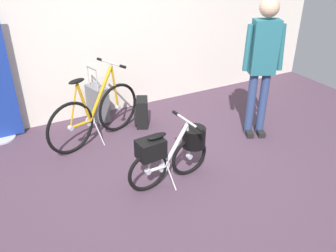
# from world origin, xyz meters

# --- Properties ---
(ground_plane) EXTENTS (7.43, 7.43, 0.00)m
(ground_plane) POSITION_xyz_m (0.00, 0.00, 0.00)
(ground_plane) COLOR #473342
(back_wall) EXTENTS (7.43, 0.10, 3.11)m
(back_wall) POSITION_xyz_m (0.00, 2.15, 1.55)
(back_wall) COLOR silver
(back_wall) RESTS_ON ground_plane
(folding_bike_foreground) EXTENTS (1.00, 0.53, 0.72)m
(folding_bike_foreground) POSITION_xyz_m (-0.15, 0.07, 0.39)
(folding_bike_foreground) COLOR black
(folding_bike_foreground) RESTS_ON ground_plane
(display_bike_left) EXTENTS (1.37, 0.66, 1.01)m
(display_bike_left) POSITION_xyz_m (-0.62, 1.32, 0.38)
(display_bike_left) COLOR black
(display_bike_left) RESTS_ON ground_plane
(visitor_near_wall) EXTENTS (0.49, 0.36, 1.80)m
(visitor_near_wall) POSITION_xyz_m (1.36, 0.49, 1.05)
(visitor_near_wall) COLOR navy
(visitor_near_wall) RESTS_ON ground_plane
(rolling_suitcase) EXTENTS (0.26, 0.39, 0.83)m
(rolling_suitcase) POSITION_xyz_m (-0.42, 1.85, 0.28)
(rolling_suitcase) COLOR slate
(rolling_suitcase) RESTS_ON ground_plane
(backpack_on_floor) EXTENTS (0.27, 0.33, 0.41)m
(backpack_on_floor) POSITION_xyz_m (0.08, 1.42, 0.20)
(backpack_on_floor) COLOR black
(backpack_on_floor) RESTS_ON ground_plane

